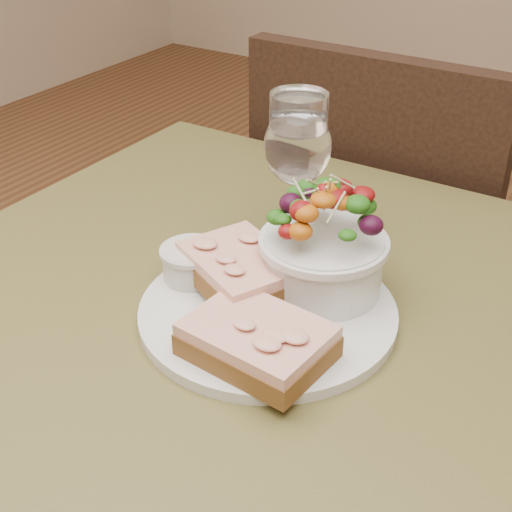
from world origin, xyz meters
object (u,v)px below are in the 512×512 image
Objects in this scene: chair_far at (387,331)px; wine_glass at (298,151)px; dinner_plate at (268,312)px; sandwich_back at (240,269)px; sandwich_front at (257,341)px; ramekin at (192,261)px; salad_bowl at (324,240)px; cafe_table at (252,386)px.

chair_far is 5.14× the size of wine_glass.
dinner_plate is (0.09, -0.62, 0.46)m from chair_far.
chair_far is 0.78m from sandwich_back.
chair_far is at bearing 105.07° from sandwich_front.
wine_glass is (0.05, 0.13, 0.09)m from ramekin.
sandwich_front is at bearing -65.68° from dinner_plate.
salad_bowl is at bearing 23.66° from ramekin.
wine_glass is at bearing 69.08° from ramekin.
salad_bowl is (0.13, 0.06, 0.04)m from ramekin.
chair_far reaches higher than ramekin.
dinner_plate is at bearing -71.18° from wine_glass.
salad_bowl is (0.05, 0.06, 0.17)m from cafe_table.
ramekin is at bearing 177.50° from dinner_plate.
salad_bowl is at bearing 52.65° from cafe_table.
chair_far is 14.24× the size of ramekin.
wine_glass is (-0.08, 0.21, 0.09)m from sandwich_front.
sandwich_front is at bearing -53.44° from cafe_table.
sandwich_front is 2.15× the size of ramekin.
dinner_plate is at bearing 98.61° from chair_far.
ramekin is (-0.13, 0.07, 0.00)m from sandwich_front.
cafe_table is at bearing -127.35° from salad_bowl.
ramekin is at bearing -156.34° from salad_bowl.
cafe_table is 0.89× the size of chair_far.
sandwich_back is at bearing -146.58° from salad_bowl.
salad_bowl reaches higher than sandwich_front.
sandwich_front is at bearing -23.17° from sandwich_back.
chair_far reaches higher than sandwich_back.
ramekin is (-0.08, 0.01, 0.13)m from cafe_table.
salad_bowl is 0.12m from wine_glass.
sandwich_back is at bearing 9.02° from ramekin.
wine_glass is at bearing 115.91° from sandwich_front.
sandwich_back is (0.05, -0.61, 0.49)m from chair_far.
wine_glass is (-0.05, 0.14, 0.12)m from dinner_plate.
chair_far is 7.09× the size of salad_bowl.
sandwich_front is at bearing 100.38° from chair_far.
sandwich_back is (-0.04, 0.01, 0.03)m from dinner_plate.
wine_glass reaches higher than salad_bowl.
wine_glass is (-0.01, 0.13, 0.09)m from sandwich_back.
wine_glass is (0.04, -0.48, 0.58)m from chair_far.
cafe_table is 0.16m from sandwich_front.
wine_glass reaches higher than cafe_table.
cafe_table is 0.19m from salad_bowl.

